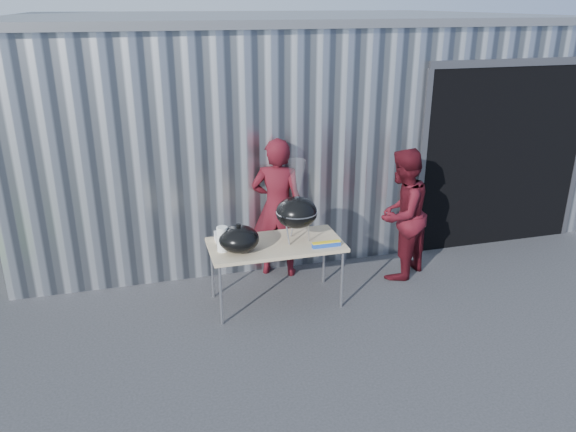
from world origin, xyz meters
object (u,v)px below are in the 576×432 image
object	(u,v)px
kettle_grill	(297,206)
folding_table	(276,246)
person_bystander	(401,214)
person_cook	(278,208)

from	to	relation	value
kettle_grill	folding_table	bearing A→B (deg)	-179.74
folding_table	kettle_grill	xyz separation A→B (m)	(0.24, 0.00, 0.45)
folding_table	kettle_grill	distance (m)	0.52
folding_table	person_bystander	size ratio (longest dim) A/B	0.90
person_cook	person_bystander	size ratio (longest dim) A/B	1.07
folding_table	person_cook	world-z (taller)	person_cook
folding_table	person_bystander	xyz separation A→B (m)	(1.67, 0.26, 0.12)
kettle_grill	person_cook	distance (m)	0.79
person_cook	person_bystander	bearing A→B (deg)	-174.76
folding_table	person_cook	xyz separation A→B (m)	(0.21, 0.74, 0.18)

